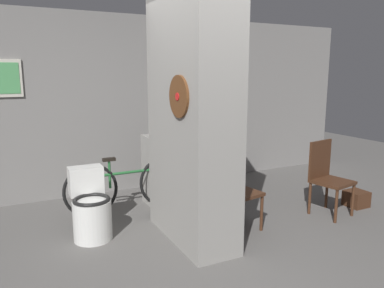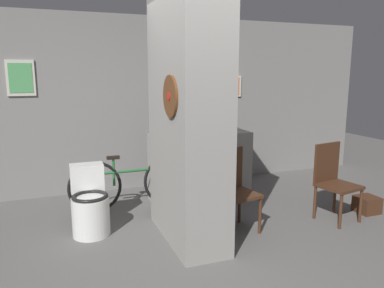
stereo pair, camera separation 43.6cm
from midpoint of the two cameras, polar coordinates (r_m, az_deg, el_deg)
name	(u,v)px [view 2 (the right image)]	position (r m, az deg, el deg)	size (l,w,h in m)	color
ground_plane	(204,265)	(3.68, 5.37, -17.92)	(14.00, 14.00, 0.00)	#5B5956
wall_back	(138,104)	(5.73, -6.03, 6.10)	(8.00, 0.09, 2.60)	gray
pillar_center	(187,119)	(3.86, 2.54, 3.84)	(0.53, 1.26, 2.60)	gray
counter_shelf	(200,166)	(5.31, 3.66, -3.37)	(1.43, 0.44, 0.94)	gray
toilet	(90,206)	(4.29, -12.48, -9.24)	(0.41, 0.57, 0.75)	silver
chair_near_pillar	(233,186)	(4.30, 9.15, -6.43)	(0.49, 0.49, 0.93)	#422616
chair_by_doorway	(334,179)	(4.94, 23.18, -4.92)	(0.49, 0.49, 0.93)	#422616
bicycle	(133,183)	(4.95, -6.50, -5.90)	(1.64, 0.42, 0.73)	black
bottle_tall	(189,126)	(5.12, 2.00, 2.73)	(0.07, 0.07, 0.30)	olive
bottle_short	(198,128)	(5.10, 3.42, 2.44)	(0.07, 0.07, 0.24)	silver
floor_crate	(367,204)	(5.44, 27.25, -8.24)	(0.26, 0.26, 0.21)	#422616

